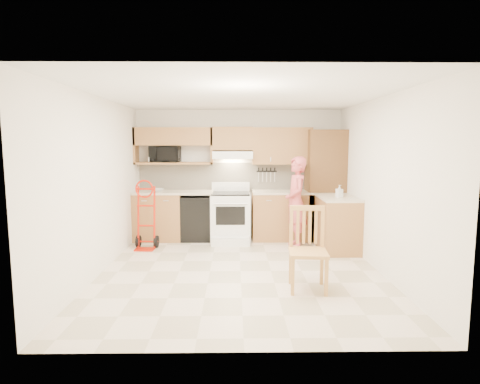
{
  "coord_description": "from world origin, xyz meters",
  "views": [
    {
      "loc": [
        -0.08,
        -5.55,
        1.84
      ],
      "look_at": [
        0.0,
        0.5,
        1.1
      ],
      "focal_mm": 29.49,
      "sensor_mm": 36.0,
      "label": 1
    }
  ],
  "objects_px": {
    "microwave": "(165,154)",
    "range": "(231,213)",
    "dining_chair": "(308,249)",
    "hand_truck": "(145,218)",
    "person": "(296,202)"
  },
  "relations": [
    {
      "from": "microwave",
      "to": "range",
      "type": "xyz_separation_m",
      "value": [
        1.26,
        -0.29,
        -1.1
      ]
    },
    {
      "from": "range",
      "to": "dining_chair",
      "type": "relative_size",
      "value": 1.04
    },
    {
      "from": "range",
      "to": "hand_truck",
      "type": "bearing_deg",
      "value": -160.07
    },
    {
      "from": "microwave",
      "to": "hand_truck",
      "type": "xyz_separation_m",
      "value": [
        -0.23,
        -0.83,
        -1.1
      ]
    },
    {
      "from": "range",
      "to": "microwave",
      "type": "bearing_deg",
      "value": 166.91
    },
    {
      "from": "person",
      "to": "dining_chair",
      "type": "xyz_separation_m",
      "value": [
        -0.17,
        -2.09,
        -0.29
      ]
    },
    {
      "from": "range",
      "to": "hand_truck",
      "type": "xyz_separation_m",
      "value": [
        -1.49,
        -0.54,
        0.0
      ]
    },
    {
      "from": "microwave",
      "to": "range",
      "type": "distance_m",
      "value": 1.7
    },
    {
      "from": "person",
      "to": "hand_truck",
      "type": "height_order",
      "value": "person"
    },
    {
      "from": "range",
      "to": "hand_truck",
      "type": "distance_m",
      "value": 1.58
    },
    {
      "from": "microwave",
      "to": "person",
      "type": "xyz_separation_m",
      "value": [
        2.43,
        -0.74,
        -0.84
      ]
    },
    {
      "from": "range",
      "to": "hand_truck",
      "type": "height_order",
      "value": "hand_truck"
    },
    {
      "from": "range",
      "to": "dining_chair",
      "type": "bearing_deg",
      "value": -68.4
    },
    {
      "from": "hand_truck",
      "to": "dining_chair",
      "type": "xyz_separation_m",
      "value": [
        2.49,
        -1.99,
        -0.03
      ]
    },
    {
      "from": "microwave",
      "to": "hand_truck",
      "type": "relative_size",
      "value": 0.51
    }
  ]
}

